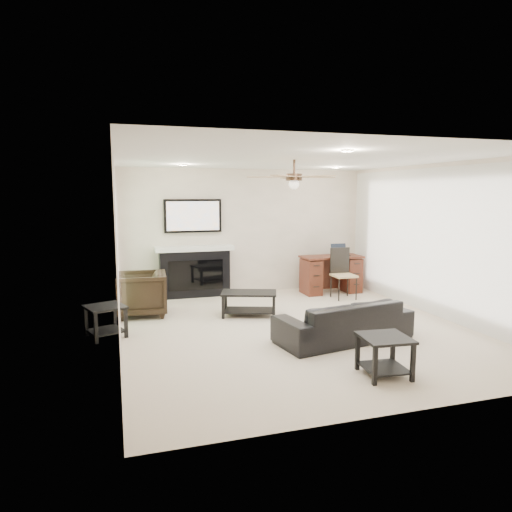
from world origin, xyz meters
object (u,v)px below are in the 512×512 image
object	(u,v)px
coffee_table	(249,304)
fireplace_unit	(195,248)
armchair	(142,294)
sofa	(344,320)
desk	(331,274)

from	to	relation	value
coffee_table	fireplace_unit	size ratio (longest dim) A/B	0.47
coffee_table	armchair	bearing A→B (deg)	-179.05
fireplace_unit	sofa	bearing A→B (deg)	-64.87
sofa	armchair	size ratio (longest dim) A/B	2.38
fireplace_unit	desk	bearing A→B (deg)	-9.24
armchair	fireplace_unit	size ratio (longest dim) A/B	0.42
fireplace_unit	armchair	bearing A→B (deg)	-134.14
armchair	desk	world-z (taller)	desk
coffee_table	desk	xyz separation A→B (m)	(2.08, 1.21, 0.18)
armchair	desk	xyz separation A→B (m)	(3.78, 0.66, 0.02)
armchair	coffee_table	bearing A→B (deg)	75.80
coffee_table	desk	world-z (taller)	desk
sofa	coffee_table	distance (m)	1.84
coffee_table	fireplace_unit	world-z (taller)	fireplace_unit
sofa	armchair	bearing A→B (deg)	-49.49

